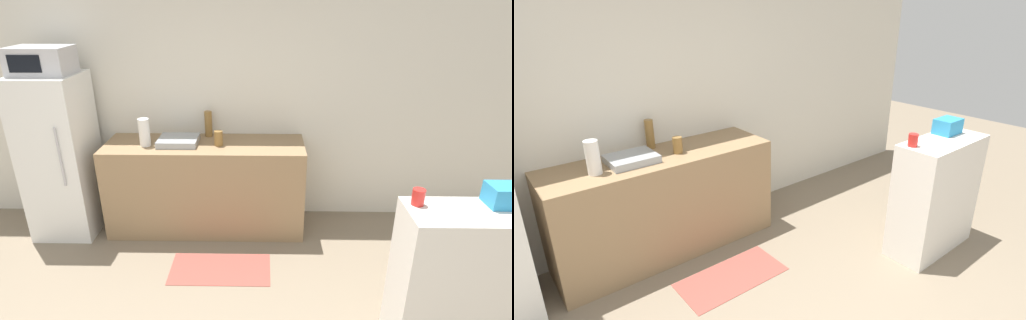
% 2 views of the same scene
% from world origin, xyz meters
% --- Properties ---
extents(wall_back, '(8.00, 0.06, 2.60)m').
position_xyz_m(wall_back, '(0.00, 2.77, 1.30)').
color(wall_back, silver).
rests_on(wall_back, ground_plane).
extents(counter, '(1.93, 0.61, 0.91)m').
position_xyz_m(counter, '(0.25, 2.44, 0.46)').
color(counter, '#937551').
rests_on(counter, ground_plane).
extents(sink_basin, '(0.38, 0.33, 0.06)m').
position_xyz_m(sink_basin, '(0.00, 2.43, 0.94)').
color(sink_basin, '#9EA3A8').
rests_on(sink_basin, counter).
extents(bottle_tall, '(0.07, 0.07, 0.26)m').
position_xyz_m(bottle_tall, '(0.26, 2.66, 1.04)').
color(bottle_tall, olive).
rests_on(bottle_tall, counter).
extents(bottle_short, '(0.08, 0.08, 0.14)m').
position_xyz_m(bottle_short, '(0.39, 2.39, 0.98)').
color(bottle_short, olive).
rests_on(bottle_short, counter).
extents(shelf_cabinet, '(0.88, 0.37, 1.04)m').
position_xyz_m(shelf_cabinet, '(2.13, 0.93, 0.52)').
color(shelf_cabinet, white).
rests_on(shelf_cabinet, ground_plane).
extents(basket, '(0.24, 0.17, 0.13)m').
position_xyz_m(basket, '(2.31, 1.02, 1.11)').
color(basket, '#2D8EC6').
rests_on(basket, shelf_cabinet).
extents(jar, '(0.08, 0.08, 0.10)m').
position_xyz_m(jar, '(1.77, 1.01, 1.10)').
color(jar, red).
rests_on(jar, shelf_cabinet).
extents(paper_towel_roll, '(0.10, 0.10, 0.26)m').
position_xyz_m(paper_towel_roll, '(-0.30, 2.37, 1.05)').
color(paper_towel_roll, white).
rests_on(paper_towel_roll, counter).
extents(kitchen_rug, '(0.88, 0.44, 0.01)m').
position_xyz_m(kitchen_rug, '(0.44, 1.70, 0.00)').
color(kitchen_rug, '#99473D').
rests_on(kitchen_rug, ground_plane).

